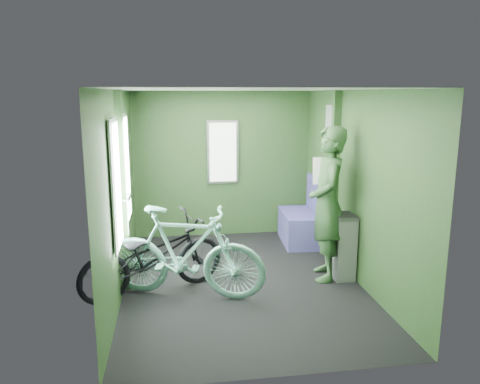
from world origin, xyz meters
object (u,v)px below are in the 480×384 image
(bicycle_black, at_px, (155,294))
(bench_seat, at_px, (301,224))
(passenger, at_px, (327,204))
(bicycle_mint, at_px, (185,299))
(waste_box, at_px, (343,247))

(bicycle_black, relative_size, bench_seat, 1.72)
(bench_seat, bearing_deg, bicycle_black, -139.76)
(passenger, bearing_deg, bicycle_mint, -67.69)
(waste_box, relative_size, bench_seat, 0.81)
(bicycle_mint, bearing_deg, passenger, -59.06)
(bicycle_black, bearing_deg, bench_seat, -78.02)
(bicycle_black, xyz_separation_m, waste_box, (2.29, 0.15, 0.41))
(passenger, xyz_separation_m, bench_seat, (0.09, 1.41, -0.65))
(bicycle_mint, xyz_separation_m, bench_seat, (1.84, 1.79, 0.30))
(waste_box, distance_m, bench_seat, 1.47)
(passenger, bearing_deg, bench_seat, -173.60)
(bicycle_mint, height_order, waste_box, waste_box)
(bicycle_black, height_order, passenger, passenger)
(passenger, relative_size, bench_seat, 1.88)
(bicycle_mint, bearing_deg, bicycle_black, 80.24)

